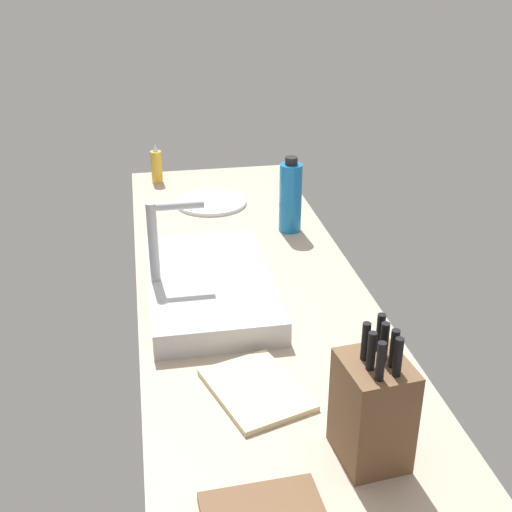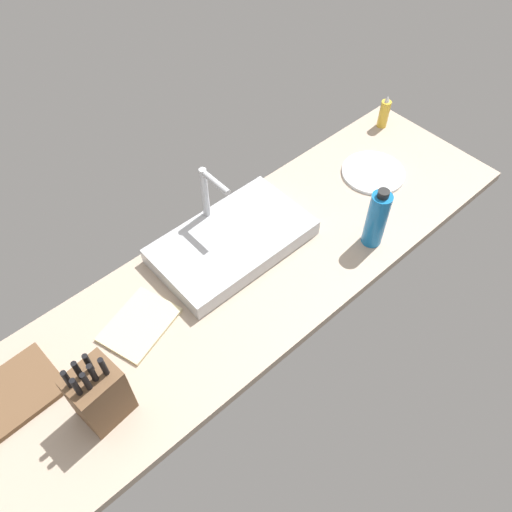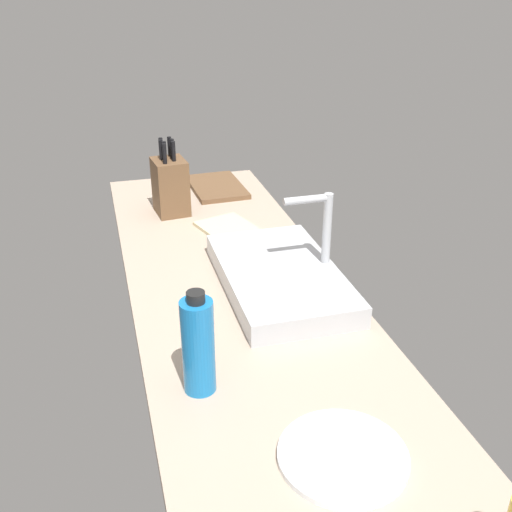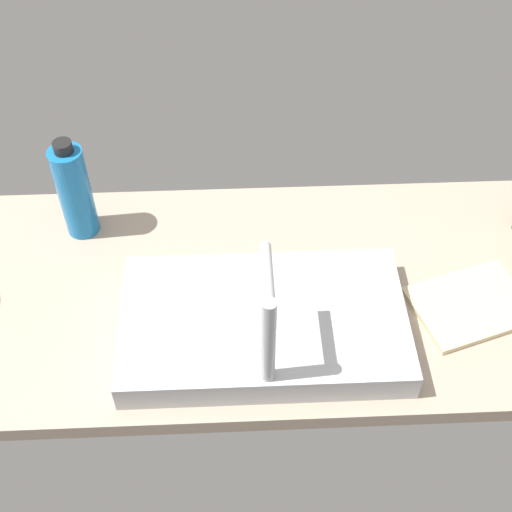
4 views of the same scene
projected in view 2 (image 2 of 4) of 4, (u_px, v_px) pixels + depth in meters
countertop_slab at (255, 270)px, 167.35cm from camera, size 198.80×57.98×3.50cm
sink_basin at (233, 241)px, 168.91cm from camera, size 51.80×29.89×5.96cm
faucet at (208, 197)px, 164.56cm from camera, size 5.50×13.54×25.82cm
knife_block at (99, 394)px, 128.34cm from camera, size 13.58×12.02×26.04cm
cutting_board at (4, 401)px, 136.83cm from camera, size 30.59×20.24×1.80cm
soap_bottle at (384, 113)px, 206.80cm from camera, size 4.02×4.02×14.34cm
water_bottle at (377, 219)px, 164.43cm from camera, size 6.75×6.75×23.16cm
dinner_plate at (373, 173)px, 193.07cm from camera, size 23.74×23.74×1.20cm
dish_towel at (139, 324)px, 151.84cm from camera, size 25.50×21.77×1.20cm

